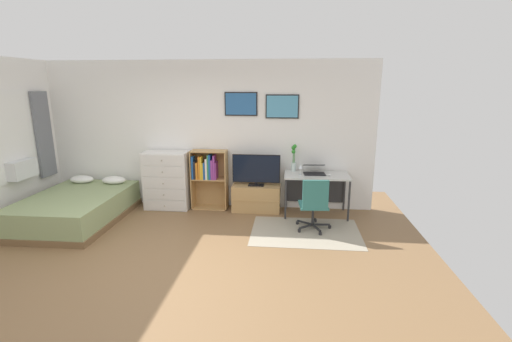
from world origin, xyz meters
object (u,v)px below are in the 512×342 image
at_px(dresser, 167,180).
at_px(bamboo_vase, 294,159).
at_px(office_chair, 314,203).
at_px(laptop, 314,170).
at_px(computer_mouse, 329,175).
at_px(tv_stand, 256,198).
at_px(bed, 77,207).
at_px(desk, 316,181).
at_px(television, 256,170).
at_px(bookshelf, 208,174).
at_px(wine_glass, 301,167).

distance_m(dresser, bamboo_vase, 2.37).
distance_m(office_chair, laptop, 0.89).
bearing_deg(computer_mouse, office_chair, -112.92).
relative_size(tv_stand, computer_mouse, 8.33).
height_order(tv_stand, office_chair, office_chair).
height_order(bed, desk, desk).
bearing_deg(dresser, television, -0.25).
distance_m(bookshelf, tv_stand, 1.00).
height_order(office_chair, wine_glass, wine_glass).
distance_m(bookshelf, office_chair, 2.11).
bearing_deg(television, laptop, -0.12).
bearing_deg(bamboo_vase, office_chair, -70.73).
bearing_deg(bookshelf, tv_stand, -2.84).
bearing_deg(computer_mouse, laptop, 149.98).
bearing_deg(desk, laptop, 174.89).
height_order(laptop, bamboo_vase, bamboo_vase).
height_order(tv_stand, desk, desk).
distance_m(bed, bookshelf, 2.29).
distance_m(dresser, office_chair, 2.79).
relative_size(desk, bamboo_vase, 2.28).
bearing_deg(office_chair, laptop, 83.01).
relative_size(bamboo_vase, wine_glass, 2.73).
distance_m(computer_mouse, wine_glass, 0.51).
distance_m(dresser, bookshelf, 0.77).
xyz_separation_m(tv_stand, bamboo_vase, (0.67, 0.10, 0.73)).
relative_size(bed, laptop, 4.83).
relative_size(desk, office_chair, 1.31).
distance_m(television, bamboo_vase, 0.70).
relative_size(television, wine_glass, 4.79).
bearing_deg(bamboo_vase, desk, -16.92).
height_order(bookshelf, computer_mouse, bookshelf).
relative_size(dresser, laptop, 2.52).
bearing_deg(bed, television, 14.36).
bearing_deg(television, desk, -0.32).
height_order(dresser, television, dresser).
distance_m(bookshelf, television, 0.92).
bearing_deg(laptop, bamboo_vase, 157.75).
distance_m(bed, office_chair, 3.98).
xyz_separation_m(tv_stand, desk, (1.07, -0.03, 0.36)).
bearing_deg(bookshelf, desk, -2.12).
bearing_deg(bookshelf, bamboo_vase, 1.83).
height_order(bed, computer_mouse, computer_mouse).
height_order(dresser, computer_mouse, dresser).
xyz_separation_m(bed, office_chair, (3.98, -0.03, 0.22)).
xyz_separation_m(bookshelf, laptop, (1.94, -0.07, 0.14)).
relative_size(bookshelf, computer_mouse, 10.57).
bearing_deg(dresser, computer_mouse, -3.00).
distance_m(bed, dresser, 1.57).
relative_size(bookshelf, tv_stand, 1.27).
height_order(bed, wine_glass, wine_glass).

